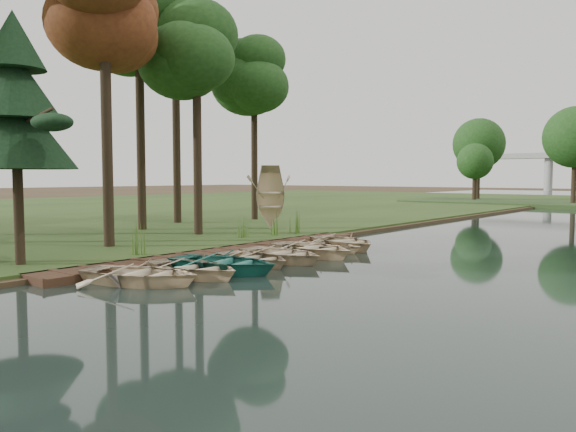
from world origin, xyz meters
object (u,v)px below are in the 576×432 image
Objects in this scene: rowboat_0 at (141,271)px; stored_rowboat at (270,222)px; rowboat_2 at (224,260)px; pine_tree at (15,106)px; rowboat_1 at (194,265)px; boardwalk at (228,253)px.

rowboat_0 is 15.45m from stored_rowboat.
rowboat_2 is 0.47× the size of pine_tree.
pine_tree reaches higher than rowboat_0.
rowboat_0 is 1.03× the size of rowboat_1.
rowboat_1 is at bearing -27.96° from rowboat_0.
pine_tree is (-5.17, -2.98, 5.06)m from rowboat_1.
rowboat_0 is at bearing 13.48° from pine_tree.
rowboat_0 is at bearing 161.33° from rowboat_2.
rowboat_0 is at bearing 171.11° from rowboat_1.
rowboat_2 is at bearing -46.68° from boardwalk.
rowboat_2 is 8.42m from pine_tree.
rowboat_1 is 7.82m from pine_tree.
rowboat_0 is 0.45× the size of pine_tree.
boardwalk is at bearing -113.28° from stored_rowboat.
boardwalk is 4.16× the size of rowboat_2.
rowboat_0 is 3.01m from rowboat_2.
rowboat_1 is (0.26, 1.80, -0.01)m from rowboat_0.
boardwalk is 6.36m from rowboat_0.
stored_rowboat is (-7.37, 10.81, 0.22)m from rowboat_2.
rowboat_1 is 1.19m from rowboat_2.
rowboat_0 is at bearing -68.30° from boardwalk.
pine_tree is at bearing 83.81° from rowboat_0.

